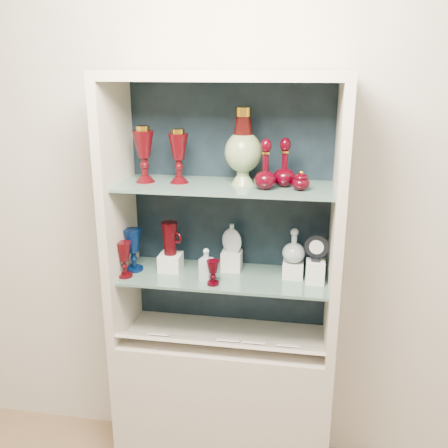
% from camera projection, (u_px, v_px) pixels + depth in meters
% --- Properties ---
extents(wall_back, '(3.50, 0.02, 2.80)m').
position_uv_depth(wall_back, '(232.00, 190.00, 2.35)').
color(wall_back, beige).
rests_on(wall_back, ground).
extents(cabinet_base, '(1.00, 0.40, 0.75)m').
position_uv_depth(cabinet_base, '(224.00, 404.00, 2.45)').
color(cabinet_base, beige).
rests_on(cabinet_base, ground).
extents(cabinet_back_panel, '(0.98, 0.02, 1.15)m').
position_uv_depth(cabinet_back_panel, '(231.00, 207.00, 2.34)').
color(cabinet_back_panel, black).
rests_on(cabinet_back_panel, cabinet_base).
extents(cabinet_side_left, '(0.04, 0.40, 1.15)m').
position_uv_depth(cabinet_side_left, '(119.00, 213.00, 2.24)').
color(cabinet_side_left, beige).
rests_on(cabinet_side_left, cabinet_base).
extents(cabinet_side_right, '(0.04, 0.40, 1.15)m').
position_uv_depth(cabinet_side_right, '(337.00, 224.00, 2.08)').
color(cabinet_side_right, beige).
rests_on(cabinet_side_right, cabinet_base).
extents(cabinet_top_cap, '(1.00, 0.40, 0.04)m').
position_uv_depth(cabinet_top_cap, '(224.00, 75.00, 1.98)').
color(cabinet_top_cap, beige).
rests_on(cabinet_top_cap, cabinet_side_left).
extents(shelf_lower, '(0.92, 0.34, 0.01)m').
position_uv_depth(shelf_lower, '(225.00, 276.00, 2.26)').
color(shelf_lower, slate).
rests_on(shelf_lower, cabinet_side_left).
extents(shelf_upper, '(0.92, 0.34, 0.01)m').
position_uv_depth(shelf_upper, '(225.00, 186.00, 2.14)').
color(shelf_upper, slate).
rests_on(shelf_upper, cabinet_side_left).
extents(label_ledge, '(0.92, 0.17, 0.09)m').
position_uv_depth(label_ledge, '(220.00, 342.00, 2.22)').
color(label_ledge, beige).
rests_on(label_ledge, cabinet_base).
extents(label_card_0, '(0.10, 0.06, 0.03)m').
position_uv_depth(label_card_0, '(159.00, 334.00, 2.26)').
color(label_card_0, white).
rests_on(label_card_0, label_ledge).
extents(label_card_1, '(0.10, 0.06, 0.03)m').
position_uv_depth(label_card_1, '(228.00, 340.00, 2.21)').
color(label_card_1, white).
rests_on(label_card_1, label_ledge).
extents(label_card_2, '(0.10, 0.06, 0.03)m').
position_uv_depth(label_card_2, '(288.00, 346.00, 2.17)').
color(label_card_2, white).
rests_on(label_card_2, label_ledge).
extents(label_card_3, '(0.10, 0.06, 0.03)m').
position_uv_depth(label_card_3, '(254.00, 343.00, 2.19)').
color(label_card_3, white).
rests_on(label_card_3, label_ledge).
extents(pedestal_lamp_left, '(0.10, 0.10, 0.24)m').
position_uv_depth(pedestal_lamp_left, '(144.00, 154.00, 2.16)').
color(pedestal_lamp_left, '#430409').
rests_on(pedestal_lamp_left, shelf_upper).
extents(pedestal_lamp_right, '(0.09, 0.09, 0.23)m').
position_uv_depth(pedestal_lamp_right, '(179.00, 156.00, 2.14)').
color(pedestal_lamp_right, '#430409').
rests_on(pedestal_lamp_right, shelf_upper).
extents(enamel_urn, '(0.19, 0.19, 0.32)m').
position_uv_depth(enamel_urn, '(243.00, 147.00, 2.10)').
color(enamel_urn, '#0E4823').
rests_on(enamel_urn, shelf_upper).
extents(ruby_decanter_a, '(0.11, 0.11, 0.23)m').
position_uv_depth(ruby_decanter_a, '(266.00, 161.00, 2.02)').
color(ruby_decanter_a, '#3F000A').
rests_on(ruby_decanter_a, shelf_upper).
extents(ruby_decanter_b, '(0.12, 0.12, 0.22)m').
position_uv_depth(ruby_decanter_b, '(285.00, 161.00, 2.07)').
color(ruby_decanter_b, '#3F000A').
rests_on(ruby_decanter_b, shelf_upper).
extents(lidded_bowl, '(0.09, 0.09, 0.08)m').
position_uv_depth(lidded_bowl, '(301.00, 180.00, 2.03)').
color(lidded_bowl, '#3F000A').
rests_on(lidded_bowl, shelf_upper).
extents(cobalt_goblet, '(0.11, 0.11, 0.20)m').
position_uv_depth(cobalt_goblet, '(133.00, 250.00, 2.29)').
color(cobalt_goblet, '#051743').
rests_on(cobalt_goblet, shelf_lower).
extents(ruby_goblet_tall, '(0.07, 0.07, 0.16)m').
position_uv_depth(ruby_goblet_tall, '(124.00, 260.00, 2.22)').
color(ruby_goblet_tall, '#430409').
rests_on(ruby_goblet_tall, shelf_lower).
extents(ruby_goblet_small, '(0.06, 0.06, 0.11)m').
position_uv_depth(ruby_goblet_small, '(213.00, 273.00, 2.15)').
color(ruby_goblet_small, '#3F000A').
rests_on(ruby_goblet_small, shelf_lower).
extents(riser_ruby_pitcher, '(0.10, 0.10, 0.08)m').
position_uv_depth(riser_ruby_pitcher, '(171.00, 262.00, 2.31)').
color(riser_ruby_pitcher, silver).
rests_on(riser_ruby_pitcher, shelf_lower).
extents(ruby_pitcher, '(0.13, 0.10, 0.15)m').
position_uv_depth(ruby_pitcher, '(170.00, 238.00, 2.27)').
color(ruby_pitcher, '#430409').
rests_on(ruby_pitcher, riser_ruby_pitcher).
extents(clear_square_bottle, '(0.06, 0.06, 0.15)m').
position_uv_depth(clear_square_bottle, '(206.00, 264.00, 2.19)').
color(clear_square_bottle, '#97A7B1').
rests_on(clear_square_bottle, shelf_lower).
extents(riser_flat_flask, '(0.09, 0.09, 0.09)m').
position_uv_depth(riser_flat_flask, '(232.00, 261.00, 2.31)').
color(riser_flat_flask, silver).
rests_on(riser_flat_flask, shelf_lower).
extents(flat_flask, '(0.11, 0.07, 0.14)m').
position_uv_depth(flat_flask, '(232.00, 238.00, 2.28)').
color(flat_flask, '#A9B7BC').
rests_on(flat_flask, riser_flat_flask).
extents(riser_clear_round_decanter, '(0.09, 0.09, 0.07)m').
position_uv_depth(riser_clear_round_decanter, '(293.00, 270.00, 2.23)').
color(riser_clear_round_decanter, silver).
rests_on(riser_clear_round_decanter, shelf_lower).
extents(clear_round_decanter, '(0.10, 0.10, 0.15)m').
position_uv_depth(clear_round_decanter, '(294.00, 246.00, 2.20)').
color(clear_round_decanter, '#97A7B1').
rests_on(clear_round_decanter, riser_clear_round_decanter).
extents(riser_cameo_medallion, '(0.08, 0.08, 0.10)m').
position_uv_depth(riser_cameo_medallion, '(315.00, 272.00, 2.17)').
color(riser_cameo_medallion, silver).
rests_on(riser_cameo_medallion, shelf_lower).
extents(cameo_medallion, '(0.11, 0.05, 0.12)m').
position_uv_depth(cameo_medallion, '(317.00, 248.00, 2.14)').
color(cameo_medallion, black).
rests_on(cameo_medallion, riser_cameo_medallion).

